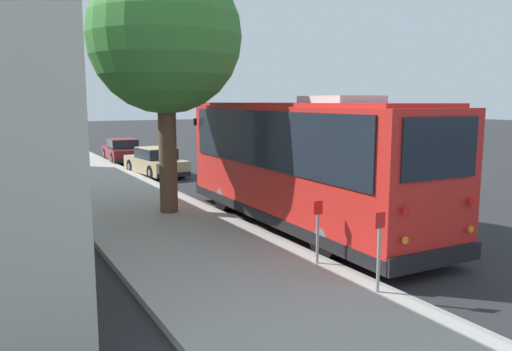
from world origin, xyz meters
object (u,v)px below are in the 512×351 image
object	(u,v)px
parked_sedan_tan	(156,162)
parked_sedan_maroon	(123,151)
street_tree	(163,27)
sign_post_near	(379,251)
sign_post_far	(318,231)
shuttle_bus	(301,158)

from	to	relation	value
parked_sedan_tan	parked_sedan_maroon	bearing A→B (deg)	-4.56
street_tree	sign_post_near	distance (m)	9.47
parked_sedan_maroon	street_tree	bearing A→B (deg)	175.13
street_tree	sign_post_far	distance (m)	8.01
parked_sedan_maroon	sign_post_far	world-z (taller)	sign_post_far
shuttle_bus	sign_post_far	size ratio (longest dim) A/B	7.54
parked_sedan_maroon	sign_post_far	xyz separation A→B (m)	(-21.05, 1.25, 0.21)
parked_sedan_maroon	sign_post_near	distance (m)	22.90
sign_post_near	sign_post_far	bearing A→B (deg)	0.00
shuttle_bus	sign_post_far	world-z (taller)	shuttle_bus
parked_sedan_tan	parked_sedan_maroon	size ratio (longest dim) A/B	0.96
parked_sedan_maroon	sign_post_near	world-z (taller)	sign_post_near
street_tree	sign_post_far	bearing A→B (deg)	-170.44
parked_sedan_maroon	street_tree	world-z (taller)	street_tree
parked_sedan_tan	parked_sedan_maroon	world-z (taller)	parked_sedan_maroon
parked_sedan_maroon	street_tree	xyz separation A→B (m)	(-14.74, 2.32, 5.02)
parked_sedan_tan	street_tree	world-z (taller)	street_tree
shuttle_bus	sign_post_far	distance (m)	3.84
shuttle_bus	parked_sedan_tan	bearing A→B (deg)	3.84
parked_sedan_maroon	sign_post_far	distance (m)	21.09
shuttle_bus	sign_post_near	size ratio (longest dim) A/B	6.91
parked_sedan_maroon	sign_post_far	size ratio (longest dim) A/B	3.54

